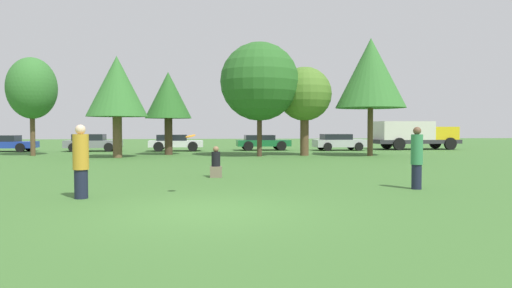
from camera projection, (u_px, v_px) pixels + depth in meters
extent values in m
plane|color=#3D6B2D|center=(207.00, 212.00, 9.29)|extent=(120.00, 120.00, 0.00)
cylinder|color=#191E33|center=(81.00, 184.00, 10.99)|extent=(0.32, 0.32, 0.70)
cylinder|color=#BF8C26|center=(81.00, 152.00, 10.96)|extent=(0.37, 0.37, 0.85)
sphere|color=beige|center=(80.00, 130.00, 10.94)|extent=(0.24, 0.24, 0.24)
cylinder|color=#191E33|center=(417.00, 177.00, 12.66)|extent=(0.27, 0.27, 0.68)
cylinder|color=#337F4C|center=(417.00, 149.00, 12.63)|extent=(0.32, 0.32, 0.83)
sphere|color=brown|center=(417.00, 131.00, 12.61)|extent=(0.22, 0.22, 0.22)
cylinder|color=orange|center=(191.00, 136.00, 11.48)|extent=(0.26, 0.25, 0.11)
cube|color=#726651|center=(216.00, 172.00, 15.68)|extent=(0.40, 0.33, 0.38)
cylinder|color=black|center=(216.00, 159.00, 15.66)|extent=(0.30, 0.30, 0.50)
sphere|color=#8C6647|center=(216.00, 149.00, 15.65)|extent=(0.20, 0.20, 0.20)
cylinder|color=brown|center=(33.00, 129.00, 27.60)|extent=(0.28, 0.28, 3.28)
ellipsoid|color=#33702D|center=(32.00, 88.00, 27.51)|extent=(2.89, 2.89, 3.68)
cylinder|color=brown|center=(117.00, 137.00, 25.91)|extent=(0.51, 0.51, 2.32)
cone|color=#33702D|center=(117.00, 86.00, 25.81)|extent=(3.41, 3.41, 3.41)
cylinder|color=#473323|center=(169.00, 137.00, 28.68)|extent=(0.49, 0.49, 2.28)
cone|color=#286023|center=(168.00, 95.00, 28.58)|extent=(2.89, 2.89, 2.89)
cylinder|color=#473323|center=(259.00, 130.00, 27.03)|extent=(0.29, 0.29, 3.14)
sphere|color=#286023|center=(259.00, 82.00, 26.93)|extent=(4.61, 4.61, 4.61)
cylinder|color=brown|center=(304.00, 132.00, 27.84)|extent=(0.52, 0.52, 2.85)
sphere|color=#4C7528|center=(305.00, 94.00, 27.76)|extent=(3.26, 3.26, 3.26)
cylinder|color=brown|center=(370.00, 132.00, 27.54)|extent=(0.33, 0.33, 2.88)
cone|color=#33702D|center=(371.00, 73.00, 27.41)|extent=(4.18, 4.18, 4.18)
cube|color=#1E389E|center=(6.00, 145.00, 32.37)|extent=(3.98, 1.85, 0.46)
cube|color=black|center=(2.00, 138.00, 32.32)|extent=(2.20, 1.58, 0.44)
cylinder|color=black|center=(29.00, 147.00, 33.40)|extent=(0.63, 0.19, 0.62)
cylinder|color=black|center=(20.00, 148.00, 31.70)|extent=(0.63, 0.19, 0.62)
cube|color=slate|center=(94.00, 144.00, 32.96)|extent=(3.90, 1.87, 0.52)
cube|color=black|center=(89.00, 137.00, 32.90)|extent=(2.17, 1.61, 0.45)
cylinder|color=black|center=(113.00, 146.00, 34.00)|extent=(0.64, 0.23, 0.63)
cylinder|color=black|center=(109.00, 147.00, 32.27)|extent=(0.64, 0.23, 0.63)
cylinder|color=black|center=(79.00, 146.00, 33.67)|extent=(0.64, 0.23, 0.63)
cylinder|color=black|center=(73.00, 147.00, 31.94)|extent=(0.64, 0.23, 0.63)
cube|color=silver|center=(176.00, 144.00, 33.17)|extent=(3.90, 1.80, 0.46)
cube|color=black|center=(172.00, 138.00, 33.11)|extent=(2.16, 1.55, 0.43)
cylinder|color=black|center=(193.00, 146.00, 34.17)|extent=(0.71, 0.20, 0.71)
cylinder|color=black|center=(193.00, 147.00, 32.51)|extent=(0.71, 0.20, 0.71)
cylinder|color=black|center=(160.00, 146.00, 33.84)|extent=(0.71, 0.20, 0.71)
cylinder|color=black|center=(158.00, 147.00, 32.18)|extent=(0.71, 0.20, 0.71)
cube|color=#196633|center=(263.00, 143.00, 34.44)|extent=(4.02, 1.81, 0.47)
cube|color=black|center=(259.00, 137.00, 34.38)|extent=(2.23, 1.55, 0.37)
cylinder|color=black|center=(277.00, 145.00, 35.45)|extent=(0.72, 0.21, 0.71)
cylinder|color=black|center=(282.00, 146.00, 33.78)|extent=(0.72, 0.21, 0.71)
cylinder|color=black|center=(246.00, 145.00, 35.11)|extent=(0.72, 0.21, 0.71)
cylinder|color=black|center=(248.00, 146.00, 33.44)|extent=(0.72, 0.21, 0.71)
cube|color=#B2B2B7|center=(340.00, 143.00, 34.23)|extent=(3.86, 1.83, 0.55)
cube|color=black|center=(336.00, 137.00, 34.17)|extent=(2.14, 1.57, 0.41)
cylinder|color=black|center=(351.00, 146.00, 35.24)|extent=(0.62, 0.21, 0.62)
cylinder|color=black|center=(359.00, 147.00, 33.56)|extent=(0.62, 0.21, 0.62)
cylinder|color=black|center=(321.00, 146.00, 34.92)|extent=(0.62, 0.21, 0.62)
cylinder|color=black|center=(328.00, 147.00, 33.23)|extent=(0.62, 0.21, 0.62)
cube|color=#2D2D33|center=(415.00, 141.00, 35.71)|extent=(6.69, 2.40, 0.30)
cube|color=gold|center=(440.00, 133.00, 35.97)|extent=(2.18, 2.15, 1.00)
cube|color=beige|center=(404.00, 130.00, 35.56)|extent=(4.17, 2.32, 1.41)
cylinder|color=black|center=(435.00, 143.00, 37.12)|extent=(0.95, 0.27, 0.94)
cylinder|color=black|center=(450.00, 144.00, 34.95)|extent=(0.95, 0.27, 0.94)
cylinder|color=black|center=(387.00, 143.00, 36.55)|extent=(0.95, 0.27, 0.94)
cylinder|color=black|center=(399.00, 144.00, 34.38)|extent=(0.95, 0.27, 0.94)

